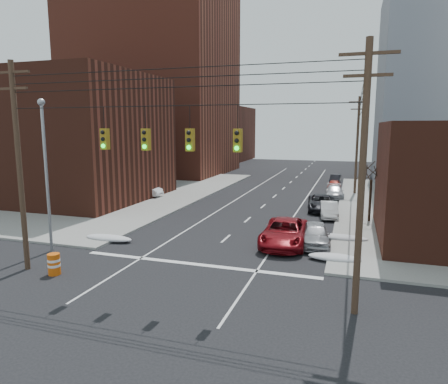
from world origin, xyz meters
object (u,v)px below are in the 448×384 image
Objects in this scene: parked_car_a at (315,234)px; parked_car_b at (329,210)px; parked_car_f at (335,179)px; lot_car_a at (143,190)px; lot_car_b at (134,187)px; parked_car_e at (334,185)px; parked_car_d at (335,192)px; construction_barrel at (54,264)px; red_pickup at (285,232)px; lot_car_d at (120,182)px; lot_car_c at (90,190)px; parked_car_c at (321,203)px.

parked_car_b is (0.36, 8.69, -0.09)m from parked_car_a.
lot_car_a is at bearing -136.35° from parked_car_f.
lot_car_b is (-21.77, -15.71, 0.14)m from parked_car_f.
parked_car_a is 24.36m from parked_car_e.
parked_car_d is 4.03× the size of construction_barrel.
parked_car_a is 23.29m from lot_car_a.
lot_car_d is (-23.24, 17.19, 0.09)m from red_pickup.
parked_car_e is at bearing -51.91° from lot_car_c.
lot_car_b reaches higher than parked_car_b.
lot_car_b is (-21.81, 14.26, 0.01)m from parked_car_a.
red_pickup is at bearing -173.77° from parked_car_a.
red_pickup reaches higher than parked_car_b.
parked_car_a reaches higher than construction_barrel.
parked_car_f is at bearing -44.81° from lot_car_a.
parked_car_f is (-0.08, 5.61, 0.01)m from parked_car_e.
construction_barrel is at bearing -141.47° from red_pickup.
lot_car_d reaches higher than red_pickup.
parked_car_d is (0.83, 7.37, -0.06)m from parked_car_c.
lot_car_d reaches higher than parked_car_e.
parked_car_d is at bearing -86.01° from parked_car_f.
construction_barrel is at bearing -125.69° from parked_car_c.
lot_car_d is at bearing 179.31° from parked_car_d.
lot_car_d reaches higher than construction_barrel.
parked_car_a is 1.00× the size of lot_car_b.
lot_car_c is (-23.59, 11.71, -0.06)m from red_pickup.
parked_car_f is 28.40m from lot_car_d.
parked_car_e is at bearing 69.62° from construction_barrel.
parked_car_f is at bearing 93.34° from parked_car_e.
lot_car_d reaches higher than parked_car_b.
red_pickup is 1.16× the size of parked_car_c.
construction_barrel is (12.62, -26.24, -0.35)m from lot_car_d.
parked_car_d is 31.05m from construction_barrel.
lot_car_a is (-19.20, 1.11, 0.16)m from parked_car_c.
lot_car_c is (-25.05, -0.11, 0.05)m from parked_car_c.
parked_car_a is at bearing 37.14° from construction_barrel.
parked_car_f is 0.85× the size of lot_car_a.
parked_car_b is 26.01m from lot_car_c.
parked_car_d is 20.98m from lot_car_a.
lot_car_a reaches higher than lot_car_b.
lot_car_d is at bearing 162.12° from parked_car_c.
parked_car_e is at bearing 82.80° from parked_car_a.
parked_car_b is at bearing 74.01° from red_pickup.
parked_car_a is 3.93× the size of construction_barrel.
lot_car_b is at bearing 159.53° from parked_car_b.
lot_car_a is (-17.73, 12.93, 0.04)m from red_pickup.
lot_car_a reaches higher than construction_barrel.
lot_car_b is at bearing -125.67° from lot_car_d.
parked_car_f is at bearing -61.57° from lot_car_d.
parked_car_e is 5.61m from parked_car_f.
parked_car_b is at bearing -84.71° from lot_car_c.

